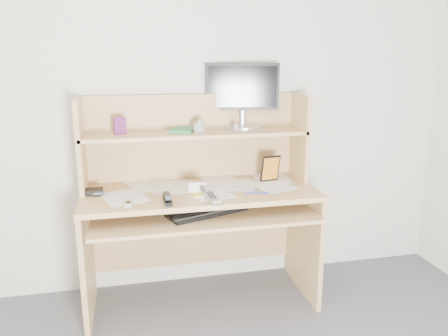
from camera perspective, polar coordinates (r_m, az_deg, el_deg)
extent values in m
cube|color=beige|center=(2.86, -4.31, 8.63)|extent=(3.60, 0.04, 2.50)
cube|color=tan|center=(2.65, -3.11, -3.18)|extent=(1.40, 0.60, 0.03)
cube|color=tan|center=(2.77, -17.42, -11.38)|extent=(0.03, 0.56, 0.72)
cube|color=tan|center=(2.96, 10.36, -9.22)|extent=(0.03, 0.56, 0.72)
cube|color=tan|center=(3.05, -3.89, -8.76)|extent=(1.34, 0.02, 0.41)
cube|color=tan|center=(2.57, -2.65, -5.98)|extent=(1.28, 0.55, 0.02)
cube|color=tan|center=(2.86, -4.14, 4.08)|extent=(1.40, 0.02, 0.55)
cube|color=tan|center=(2.71, -18.20, 2.84)|extent=(0.03, 0.30, 0.55)
cube|color=tan|center=(2.90, 9.81, 4.07)|extent=(0.03, 0.30, 0.55)
cube|color=tan|center=(2.71, -3.72, 4.52)|extent=(1.38, 0.30, 0.02)
cube|color=white|center=(2.64, -3.12, -2.80)|extent=(1.32, 0.54, 0.01)
cube|color=black|center=(2.54, -2.20, -5.70)|extent=(0.50, 0.32, 0.02)
cube|color=black|center=(2.53, -2.20, -5.36)|extent=(0.46, 0.30, 0.01)
cube|color=gray|center=(2.45, -1.63, -3.86)|extent=(0.08, 0.19, 0.02)
cube|color=#B1B1B4|center=(2.41, -12.40, -4.47)|extent=(0.04, 0.08, 0.02)
cube|color=black|center=(2.42, -7.40, -3.87)|extent=(0.04, 0.15, 0.05)
cube|color=black|center=(2.66, -16.59, -2.91)|extent=(0.10, 0.08, 0.03)
cube|color=yellow|center=(2.53, -3.29, -3.54)|extent=(0.08, 0.08, 0.01)
cube|color=#ACACAE|center=(2.57, -3.54, -2.48)|extent=(0.10, 0.05, 0.06)
cube|color=black|center=(2.79, 6.07, -0.06)|extent=(0.12, 0.03, 0.17)
cylinder|color=#1A33C7|center=(2.56, 4.24, -3.19)|extent=(0.14, 0.05, 0.01)
cube|color=#9F1E15|center=(2.68, -13.43, 5.39)|extent=(0.08, 0.05, 0.10)
cube|color=#2E744F|center=(2.72, -5.48, 4.94)|extent=(0.18, 0.21, 0.02)
cylinder|color=black|center=(2.69, -3.55, 5.34)|extent=(0.06, 0.06, 0.06)
cylinder|color=silver|center=(2.70, -2.83, 5.36)|extent=(0.05, 0.05, 0.06)
cylinder|color=black|center=(2.74, 1.60, 5.35)|extent=(0.05, 0.05, 0.05)
cylinder|color=silver|center=(2.69, -3.17, 5.50)|extent=(0.05, 0.05, 0.08)
cylinder|color=silver|center=(2.86, 2.49, 5.41)|extent=(0.24, 0.24, 0.01)
cylinder|color=silver|center=(2.86, 2.45, 6.57)|extent=(0.04, 0.04, 0.10)
cube|color=black|center=(2.86, 2.39, 10.57)|extent=(0.48, 0.11, 0.30)
cube|color=black|center=(2.85, 2.48, 10.55)|extent=(0.43, 0.08, 0.26)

